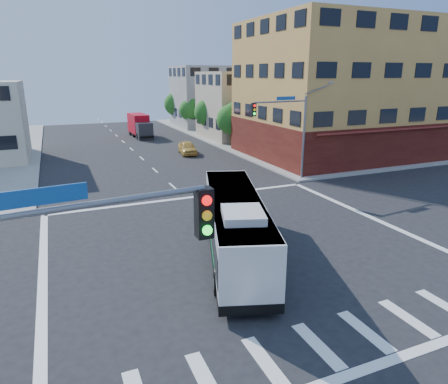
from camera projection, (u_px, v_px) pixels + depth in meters
name	position (u px, v px, depth m)	size (l,w,h in m)	color
ground	(242.00, 248.00, 20.72)	(120.00, 120.00, 0.00)	black
sidewalk_ne	(344.00, 129.00, 64.70)	(50.00, 50.00, 0.15)	gray
corner_building_ne	(337.00, 101.00, 42.84)	(18.10, 15.44, 14.00)	#BD9344
building_east_near	(247.00, 105.00, 55.79)	(12.06, 10.06, 9.00)	tan
building_east_far	(211.00, 97.00, 68.01)	(12.06, 10.06, 10.00)	#9E9D98
signal_mast_ne	(288.00, 122.00, 32.08)	(7.91, 1.13, 8.07)	slate
signal_mast_sw	(24.00, 310.00, 6.51)	(7.91, 1.01, 8.07)	slate
street_tree_a	(232.00, 117.00, 48.80)	(3.60, 3.60, 5.53)	#362313
street_tree_b	(209.00, 111.00, 55.82)	(3.80, 3.80, 5.79)	#362313
street_tree_c	(191.00, 109.00, 62.96)	(3.40, 3.40, 5.29)	#362313
street_tree_d	(176.00, 103.00, 69.91)	(4.00, 4.00, 6.03)	#362313
transit_bus	(235.00, 225.00, 19.40)	(5.84, 11.46, 3.34)	black
box_truck	(140.00, 126.00, 56.88)	(2.32, 7.14, 3.18)	#292A2F
parked_car	(187.00, 148.00, 44.94)	(1.69, 4.21, 1.44)	gold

